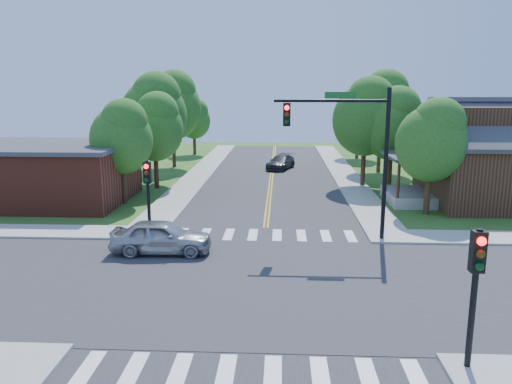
# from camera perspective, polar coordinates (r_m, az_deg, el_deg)

# --- Properties ---
(ground) EXTENTS (100.00, 100.00, 0.00)m
(ground) POSITION_cam_1_polar(r_m,az_deg,el_deg) (18.94, 0.41, -10.42)
(ground) COLOR #38581B
(ground) RESTS_ON ground
(road_ns) EXTENTS (10.00, 90.00, 0.04)m
(road_ns) POSITION_cam_1_polar(r_m,az_deg,el_deg) (18.93, 0.41, -10.36)
(road_ns) COLOR #2D2D30
(road_ns) RESTS_ON ground
(road_ew) EXTENTS (90.00, 10.00, 0.04)m
(road_ew) POSITION_cam_1_polar(r_m,az_deg,el_deg) (18.93, 0.41, -10.35)
(road_ew) COLOR #2D2D30
(road_ew) RESTS_ON ground
(intersection_patch) EXTENTS (10.20, 10.20, 0.06)m
(intersection_patch) POSITION_cam_1_polar(r_m,az_deg,el_deg) (18.94, 0.41, -10.42)
(intersection_patch) COLOR #2D2D30
(intersection_patch) RESTS_ON ground
(sidewalk_ne) EXTENTS (40.00, 40.00, 0.14)m
(sidewalk_ne) POSITION_cam_1_polar(r_m,az_deg,el_deg) (37.27, 26.66, -0.47)
(sidewalk_ne) COLOR #9E9B93
(sidewalk_ne) RESTS_ON ground
(sidewalk_nw) EXTENTS (40.00, 40.00, 0.14)m
(sidewalk_nw) POSITION_cam_1_polar(r_m,az_deg,el_deg) (37.90, -23.11, 0.03)
(sidewalk_nw) COLOR #9E9B93
(sidewalk_nw) RESTS_ON ground
(crosswalk_north) EXTENTS (8.85, 2.00, 0.01)m
(crosswalk_north) POSITION_cam_1_polar(r_m,az_deg,el_deg) (24.77, 1.03, -4.91)
(crosswalk_north) COLOR white
(crosswalk_north) RESTS_ON ground
(crosswalk_south) EXTENTS (8.85, 2.00, 0.01)m
(crosswalk_south) POSITION_cam_1_polar(r_m,az_deg,el_deg) (13.38, -0.81, -20.27)
(crosswalk_south) COLOR white
(crosswalk_south) RESTS_ON ground
(centerline) EXTENTS (0.30, 90.00, 0.01)m
(centerline) POSITION_cam_1_polar(r_m,az_deg,el_deg) (18.92, 0.41, -10.29)
(centerline) COLOR gold
(centerline) RESTS_ON ground
(signal_mast_ne) EXTENTS (5.30, 0.42, 7.20)m
(signal_mast_ne) POSITION_cam_1_polar(r_m,az_deg,el_deg) (23.44, 10.68, 5.92)
(signal_mast_ne) COLOR black
(signal_mast_ne) RESTS_ON ground
(signal_pole_se) EXTENTS (0.34, 0.42, 3.80)m
(signal_pole_se) POSITION_cam_1_polar(r_m,az_deg,el_deg) (13.61, 23.86, -8.52)
(signal_pole_se) COLOR black
(signal_pole_se) RESTS_ON ground
(signal_pole_nw) EXTENTS (0.34, 0.42, 3.80)m
(signal_pole_nw) POSITION_cam_1_polar(r_m,az_deg,el_deg) (24.37, -12.28, 0.87)
(signal_pole_nw) COLOR black
(signal_pole_nw) RESTS_ON ground
(house_ne) EXTENTS (13.05, 8.80, 7.11)m
(house_ne) POSITION_cam_1_polar(r_m,az_deg,el_deg) (35.06, 27.11, 4.20)
(house_ne) COLOR black
(house_ne) RESTS_ON ground
(building_nw) EXTENTS (10.40, 8.40, 3.73)m
(building_nw) POSITION_cam_1_polar(r_m,az_deg,el_deg) (34.57, -22.80, 2.06)
(building_nw) COLOR brown
(building_nw) RESTS_ON ground
(tree_e_a) EXTENTS (3.95, 3.76, 6.72)m
(tree_e_a) POSITION_cam_1_polar(r_m,az_deg,el_deg) (29.89, 19.57, 5.80)
(tree_e_a) COLOR #382314
(tree_e_a) RESTS_ON ground
(tree_e_b) EXTENTS (4.34, 4.12, 7.38)m
(tree_e_b) POSITION_cam_1_polar(r_m,az_deg,el_deg) (36.90, 15.46, 7.73)
(tree_e_b) COLOR #382314
(tree_e_b) RESTS_ON ground
(tree_e_c) EXTENTS (5.19, 4.93, 8.82)m
(tree_e_c) POSITION_cam_1_polar(r_m,az_deg,el_deg) (44.43, 14.27, 9.62)
(tree_e_c) COLOR #382314
(tree_e_c) RESTS_ON ground
(tree_e_d) EXTENTS (4.25, 4.04, 7.23)m
(tree_e_d) POSITION_cam_1_polar(r_m,az_deg,el_deg) (52.97, 11.73, 8.89)
(tree_e_d) COLOR #382314
(tree_e_d) RESTS_ON ground
(tree_w_a) EXTENTS (3.88, 3.68, 6.59)m
(tree_w_a) POSITION_cam_1_polar(r_m,az_deg,el_deg) (32.06, -15.05, 6.27)
(tree_w_a) COLOR #382314
(tree_w_a) RESTS_ON ground
(tree_w_b) EXTENTS (4.97, 4.72, 8.45)m
(tree_w_b) POSITION_cam_1_polar(r_m,az_deg,el_deg) (38.66, -11.51, 9.12)
(tree_w_b) COLOR #382314
(tree_w_b) RESTS_ON ground
(tree_w_c) EXTENTS (5.21, 4.95, 8.85)m
(tree_w_c) POSITION_cam_1_polar(r_m,az_deg,el_deg) (46.41, -9.45, 9.92)
(tree_w_c) COLOR #382314
(tree_w_c) RESTS_ON ground
(tree_w_d) EXTENTS (3.59, 3.41, 6.11)m
(tree_w_d) POSITION_cam_1_polar(r_m,az_deg,el_deg) (55.26, -7.04, 8.38)
(tree_w_d) COLOR #382314
(tree_w_d) RESTS_ON ground
(tree_house) EXTENTS (4.75, 4.52, 8.08)m
(tree_house) POSITION_cam_1_polar(r_m,az_deg,el_deg) (37.35, 12.53, 8.62)
(tree_house) COLOR #382314
(tree_house) RESTS_ON ground
(tree_bldg) EXTENTS (4.11, 3.91, 6.99)m
(tree_bldg) POSITION_cam_1_polar(r_m,az_deg,el_deg) (36.63, -11.42, 7.49)
(tree_bldg) COLOR #382314
(tree_bldg) RESTS_ON ground
(car_silver) EXTENTS (1.94, 4.45, 1.49)m
(car_silver) POSITION_cam_1_polar(r_m,az_deg,el_deg) (22.33, -10.76, -5.12)
(car_silver) COLOR #A8ABAF
(car_silver) RESTS_ON ground
(car_dgrey) EXTENTS (4.25, 5.28, 1.23)m
(car_dgrey) POSITION_cam_1_polar(r_m,az_deg,el_deg) (45.00, 2.84, 3.38)
(car_dgrey) COLOR #2A2C2F
(car_dgrey) RESTS_ON ground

